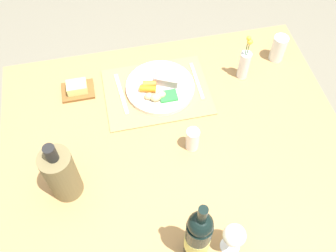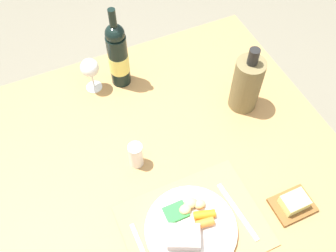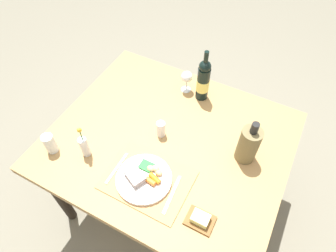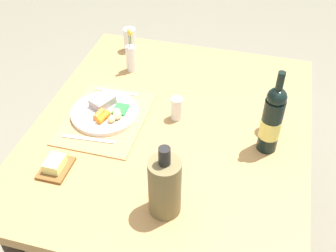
# 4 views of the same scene
# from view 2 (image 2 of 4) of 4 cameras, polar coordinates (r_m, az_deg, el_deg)

# --- Properties ---
(ground_plane) EXTENTS (8.00, 8.00, 0.00)m
(ground_plane) POSITION_cam_2_polar(r_m,az_deg,el_deg) (2.00, -1.62, -15.82)
(ground_plane) COLOR slate
(dining_table) EXTENTS (1.29, 1.09, 0.75)m
(dining_table) POSITION_cam_2_polar(r_m,az_deg,el_deg) (1.38, -2.27, -6.60)
(dining_table) COLOR #AE824C
(dining_table) RESTS_ON ground_plane
(placemat) EXTENTS (0.42, 0.32, 0.01)m
(placemat) POSITION_cam_2_polar(r_m,az_deg,el_deg) (1.21, 3.88, -14.74)
(placemat) COLOR tan
(placemat) RESTS_ON dining_table
(dinner_plate) EXTENTS (0.28, 0.28, 0.06)m
(dinner_plate) POSITION_cam_2_polar(r_m,az_deg,el_deg) (1.18, 3.37, -15.08)
(dinner_plate) COLOR silver
(dinner_plate) RESTS_ON placemat
(knife) EXTENTS (0.03, 0.21, 0.00)m
(knife) POSITION_cam_2_polar(r_m,az_deg,el_deg) (1.23, 10.39, -12.51)
(knife) COLOR silver
(knife) RESTS_ON placemat
(wine_glass) EXTENTS (0.07, 0.07, 0.15)m
(wine_glass) POSITION_cam_2_polar(r_m,az_deg,el_deg) (1.45, -11.65, 8.44)
(wine_glass) COLOR white
(wine_glass) RESTS_ON dining_table
(butter_dish) EXTENTS (0.13, 0.10, 0.05)m
(butter_dish) POSITION_cam_2_polar(r_m,az_deg,el_deg) (1.28, 18.36, -10.99)
(butter_dish) COLOR brown
(butter_dish) RESTS_ON dining_table
(salt_shaker) EXTENTS (0.05, 0.05, 0.10)m
(salt_shaker) POSITION_cam_2_polar(r_m,az_deg,el_deg) (1.26, -4.85, -4.37)
(salt_shaker) COLOR white
(salt_shaker) RESTS_ON dining_table
(wine_bottle) EXTENTS (0.08, 0.08, 0.34)m
(wine_bottle) POSITION_cam_2_polar(r_m,az_deg,el_deg) (1.43, -7.53, 10.45)
(wine_bottle) COLOR black
(wine_bottle) RESTS_ON dining_table
(cooler_bottle) EXTENTS (0.10, 0.10, 0.28)m
(cooler_bottle) POSITION_cam_2_polar(r_m,az_deg,el_deg) (1.39, 11.74, 6.24)
(cooler_bottle) COLOR brown
(cooler_bottle) RESTS_ON dining_table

